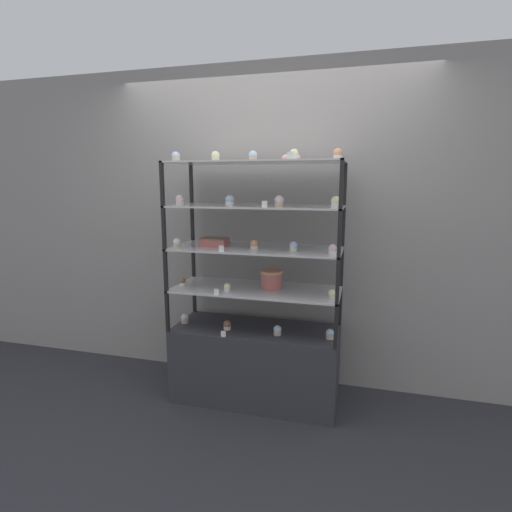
% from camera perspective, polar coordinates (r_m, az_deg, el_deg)
% --- Properties ---
extents(ground_plane, '(20.00, 20.00, 0.00)m').
position_cam_1_polar(ground_plane, '(3.34, 0.00, -19.46)').
color(ground_plane, '#2D2D33').
extents(back_wall, '(8.00, 0.05, 2.60)m').
position_cam_1_polar(back_wall, '(3.31, 1.82, 4.06)').
color(back_wall, gray).
rests_on(back_wall, ground_plane).
extents(display_base, '(1.25, 0.51, 0.57)m').
position_cam_1_polar(display_base, '(3.21, 0.00, -15.01)').
color(display_base, '#333338').
rests_on(display_base, ground_plane).
extents(display_riser_lower, '(1.25, 0.51, 0.31)m').
position_cam_1_polar(display_riser_lower, '(3.01, 0.00, -5.01)').
color(display_riser_lower, black).
rests_on(display_riser_lower, display_base).
extents(display_riser_middle, '(1.25, 0.51, 0.31)m').
position_cam_1_polar(display_riser_middle, '(2.94, 0.00, 0.83)').
color(display_riser_middle, black).
rests_on(display_riser_middle, display_riser_lower).
extents(display_riser_upper, '(1.25, 0.51, 0.31)m').
position_cam_1_polar(display_riser_upper, '(2.91, 0.00, 6.88)').
color(display_riser_upper, black).
rests_on(display_riser_upper, display_riser_middle).
extents(display_riser_top, '(1.25, 0.51, 0.31)m').
position_cam_1_polar(display_riser_top, '(2.91, 0.00, 13.00)').
color(display_riser_top, black).
rests_on(display_riser_top, display_riser_upper).
extents(layer_cake_centerpiece, '(0.17, 0.17, 0.14)m').
position_cam_1_polar(layer_cake_centerpiece, '(3.00, 2.22, -3.33)').
color(layer_cake_centerpiece, '#C66660').
rests_on(layer_cake_centerpiece, display_riser_lower).
extents(sheet_cake_frosted, '(0.20, 0.13, 0.06)m').
position_cam_1_polar(sheet_cake_frosted, '(3.05, -5.94, 2.03)').
color(sheet_cake_frosted, '#C66660').
rests_on(sheet_cake_frosted, display_riser_middle).
extents(cupcake_0, '(0.06, 0.06, 0.07)m').
position_cam_1_polar(cupcake_0, '(3.24, -10.15, -8.80)').
color(cupcake_0, '#CCB28C').
rests_on(cupcake_0, display_base).
extents(cupcake_1, '(0.06, 0.06, 0.07)m').
position_cam_1_polar(cupcake_1, '(3.06, -4.13, -9.82)').
color(cupcake_1, beige).
rests_on(cupcake_1, display_base).
extents(cupcake_2, '(0.06, 0.06, 0.07)m').
position_cam_1_polar(cupcake_2, '(2.96, 3.09, -10.56)').
color(cupcake_2, '#CCB28C').
rests_on(cupcake_2, display_base).
extents(cupcake_3, '(0.06, 0.06, 0.07)m').
position_cam_1_polar(cupcake_3, '(2.93, 10.52, -10.92)').
color(cupcake_3, '#CCB28C').
rests_on(cupcake_3, display_base).
extents(price_tag_0, '(0.04, 0.00, 0.04)m').
position_cam_1_polar(price_tag_0, '(2.93, -4.69, -11.03)').
color(price_tag_0, white).
rests_on(price_tag_0, display_base).
extents(cupcake_4, '(0.05, 0.05, 0.06)m').
position_cam_1_polar(cupcake_4, '(3.13, -10.42, -3.67)').
color(cupcake_4, white).
rests_on(cupcake_4, display_riser_lower).
extents(cupcake_5, '(0.05, 0.05, 0.06)m').
position_cam_1_polar(cupcake_5, '(2.93, -4.15, -4.48)').
color(cupcake_5, white).
rests_on(cupcake_5, display_riser_lower).
extents(cupcake_6, '(0.05, 0.05, 0.06)m').
position_cam_1_polar(cupcake_6, '(2.81, 10.78, -5.32)').
color(cupcake_6, beige).
rests_on(cupcake_6, display_riser_lower).
extents(price_tag_1, '(0.04, 0.00, 0.04)m').
position_cam_1_polar(price_tag_1, '(2.85, -5.67, -5.10)').
color(price_tag_1, white).
rests_on(price_tag_1, display_riser_lower).
extents(cupcake_7, '(0.06, 0.06, 0.07)m').
position_cam_1_polar(cupcake_7, '(3.02, -11.25, 1.85)').
color(cupcake_7, '#CCB28C').
rests_on(cupcake_7, display_riser_middle).
extents(cupcake_8, '(0.06, 0.06, 0.07)m').
position_cam_1_polar(cupcake_8, '(2.89, -0.30, 1.64)').
color(cupcake_8, white).
rests_on(cupcake_8, display_riser_middle).
extents(cupcake_9, '(0.06, 0.06, 0.07)m').
position_cam_1_polar(cupcake_9, '(2.80, 5.36, 1.34)').
color(cupcake_9, beige).
rests_on(cupcake_9, display_riser_middle).
extents(cupcake_10, '(0.06, 0.06, 0.07)m').
position_cam_1_polar(cupcake_10, '(2.72, 10.89, 0.93)').
color(cupcake_10, white).
rests_on(cupcake_10, display_riser_middle).
extents(price_tag_2, '(0.04, 0.00, 0.04)m').
position_cam_1_polar(price_tag_2, '(2.77, -4.97, 1.04)').
color(price_tag_2, white).
rests_on(price_tag_2, display_riser_middle).
extents(cupcake_11, '(0.06, 0.06, 0.08)m').
position_cam_1_polar(cupcake_11, '(3.01, -10.80, 7.85)').
color(cupcake_11, beige).
rests_on(cupcake_11, display_riser_upper).
extents(cupcake_12, '(0.06, 0.06, 0.08)m').
position_cam_1_polar(cupcake_12, '(2.91, -3.78, 7.92)').
color(cupcake_12, white).
rests_on(cupcake_12, display_riser_upper).
extents(cupcake_13, '(0.06, 0.06, 0.08)m').
position_cam_1_polar(cupcake_13, '(2.78, 3.33, 7.82)').
color(cupcake_13, '#CCB28C').
rests_on(cupcake_13, display_riser_upper).
extents(cupcake_14, '(0.06, 0.06, 0.08)m').
position_cam_1_polar(cupcake_14, '(2.67, 11.34, 7.54)').
color(cupcake_14, white).
rests_on(cupcake_14, display_riser_upper).
extents(price_tag_3, '(0.04, 0.00, 0.04)m').
position_cam_1_polar(price_tag_3, '(2.65, 1.22, 7.41)').
color(price_tag_3, white).
rests_on(price_tag_3, display_riser_upper).
extents(cupcake_15, '(0.06, 0.06, 0.07)m').
position_cam_1_polar(cupcake_15, '(3.00, -11.39, 13.72)').
color(cupcake_15, '#CCB28C').
rests_on(cupcake_15, display_riser_top).
extents(cupcake_16, '(0.06, 0.06, 0.07)m').
position_cam_1_polar(cupcake_16, '(2.91, -5.80, 13.97)').
color(cupcake_16, beige).
rests_on(cupcake_16, display_riser_top).
extents(cupcake_17, '(0.06, 0.06, 0.07)m').
position_cam_1_polar(cupcake_17, '(2.86, -0.44, 14.09)').
color(cupcake_17, '#CCB28C').
rests_on(cupcake_17, display_riser_top).
extents(cupcake_18, '(0.06, 0.06, 0.07)m').
position_cam_1_polar(cupcake_18, '(2.72, 5.46, 14.24)').
color(cupcake_18, white).
rests_on(cupcake_18, display_riser_top).
extents(cupcake_19, '(0.06, 0.06, 0.07)m').
position_cam_1_polar(cupcake_19, '(2.72, 11.61, 14.07)').
color(cupcake_19, beige).
rests_on(cupcake_19, display_riser_top).
extents(price_tag_4, '(0.04, 0.00, 0.04)m').
position_cam_1_polar(price_tag_4, '(2.61, 4.85, 14.15)').
color(price_tag_4, white).
rests_on(price_tag_4, display_riser_top).
extents(donut_glazed, '(0.13, 0.13, 0.04)m').
position_cam_1_polar(donut_glazed, '(2.82, 5.06, 13.82)').
color(donut_glazed, '#EFB2BC').
rests_on(donut_glazed, display_riser_top).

